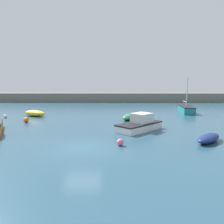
# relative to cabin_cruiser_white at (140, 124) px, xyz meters

# --- Properties ---
(ground_plane) EXTENTS (120.00, 120.00, 0.20)m
(ground_plane) POSITION_rel_cabin_cruiser_white_xyz_m (-4.58, -5.48, -0.65)
(ground_plane) COLOR #284C60
(harbor_breakwater) EXTENTS (66.41, 2.71, 1.94)m
(harbor_breakwater) POSITION_rel_cabin_cruiser_white_xyz_m (-4.58, 28.25, 0.41)
(harbor_breakwater) COLOR slate
(harbor_breakwater) RESTS_ON ground_plane
(cabin_cruiser_white) EXTENTS (4.71, 4.75, 1.56)m
(cabin_cruiser_white) POSITION_rel_cabin_cruiser_white_xyz_m (0.00, 0.00, 0.00)
(cabin_cruiser_white) COLOR white
(cabin_cruiser_white) RESTS_ON ground_plane
(rowboat_white_midwater) EXTENTS (2.50, 3.55, 0.67)m
(rowboat_white_midwater) POSITION_rel_cabin_cruiser_white_xyz_m (-0.57, 5.79, -0.22)
(rowboat_white_midwater) COLOR #287A4C
(rowboat_white_midwater) RESTS_ON ground_plane
(open_tender_yellow) EXTENTS (3.50, 2.63, 0.77)m
(open_tender_yellow) POSITION_rel_cabin_cruiser_white_xyz_m (-12.76, 8.05, -0.17)
(open_tender_yellow) COLOR yellow
(open_tender_yellow) RESTS_ON ground_plane
(rowboat_blue_near) EXTENTS (2.92, 2.98, 0.61)m
(rowboat_blue_near) POSITION_rel_cabin_cruiser_white_xyz_m (4.65, -4.03, -0.25)
(rowboat_blue_near) COLOR navy
(rowboat_blue_near) RESTS_ON ground_plane
(sailboat_short_mast) EXTENTS (1.99, 4.88, 5.08)m
(sailboat_short_mast) POSITION_rel_cabin_cruiser_white_xyz_m (7.98, 11.40, -0.03)
(sailboat_short_mast) COLOR teal
(sailboat_short_mast) RESTS_ON ground_plane
(mooring_buoy_white) EXTENTS (0.42, 0.42, 0.42)m
(mooring_buoy_white) POSITION_rel_cabin_cruiser_white_xyz_m (-15.96, 6.63, -0.34)
(mooring_buoy_white) COLOR white
(mooring_buoy_white) RESTS_ON ground_plane
(mooring_buoy_orange) EXTENTS (0.56, 0.56, 0.56)m
(mooring_buoy_orange) POSITION_rel_cabin_cruiser_white_xyz_m (-12.13, 3.61, -0.27)
(mooring_buoy_orange) COLOR orange
(mooring_buoy_orange) RESTS_ON ground_plane
(mooring_buoy_pink) EXTENTS (0.49, 0.49, 0.49)m
(mooring_buoy_pink) POSITION_rel_cabin_cruiser_white_xyz_m (-1.97, -5.00, -0.31)
(mooring_buoy_pink) COLOR #EA668C
(mooring_buoy_pink) RESTS_ON ground_plane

